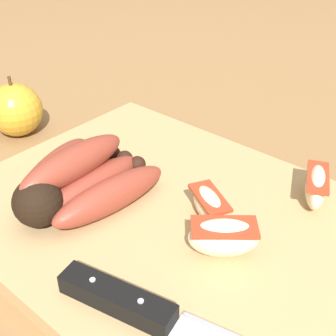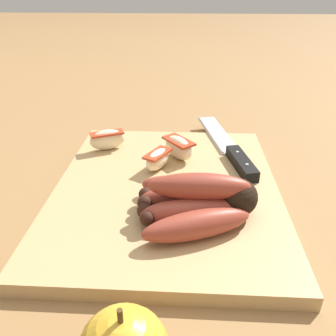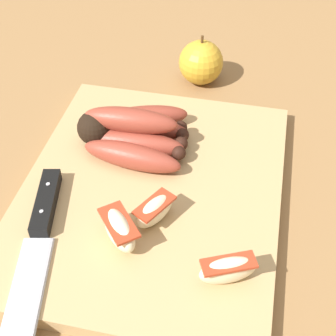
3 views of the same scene
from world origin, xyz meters
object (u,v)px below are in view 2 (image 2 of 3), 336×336
object	(u,v)px
chefs_knife	(232,152)
apple_wedge_near	(107,139)
apple_wedge_middle	(155,159)
apple_wedge_far	(179,147)
banana_bunch	(198,201)

from	to	relation	value
chefs_knife	apple_wedge_near	xyz separation A→B (m)	(-0.01, -0.22, 0.01)
apple_wedge_middle	apple_wedge_far	size ratio (longest dim) A/B	0.93
banana_bunch	apple_wedge_far	distance (m)	0.17
chefs_knife	apple_wedge_near	bearing A→B (deg)	-92.80
apple_wedge_near	banana_bunch	bearing A→B (deg)	39.27
banana_bunch	apple_wedge_middle	size ratio (longest dim) A/B	2.53
apple_wedge_far	chefs_knife	bearing A→B (deg)	100.46
apple_wedge_middle	apple_wedge_far	distance (m)	0.05
apple_wedge_near	apple_wedge_far	size ratio (longest dim) A/B	1.00
chefs_knife	apple_wedge_far	bearing A→B (deg)	-79.54
banana_bunch	apple_wedge_near	xyz separation A→B (m)	(-0.19, -0.16, -0.00)
apple_wedge_near	apple_wedge_middle	xyz separation A→B (m)	(0.07, 0.09, -0.00)
banana_bunch	apple_wedge_middle	xyz separation A→B (m)	(-0.13, -0.07, -0.01)
banana_bunch	apple_wedge_middle	world-z (taller)	banana_bunch
chefs_knife	apple_wedge_middle	world-z (taller)	apple_wedge_middle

